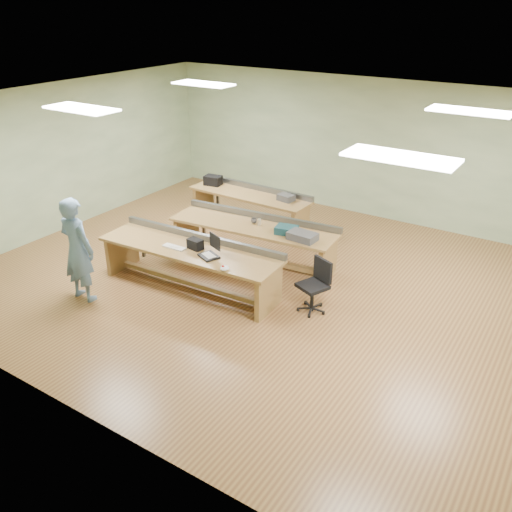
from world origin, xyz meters
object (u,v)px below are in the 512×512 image
object	(u,v)px
workbench_back	(250,202)
mug	(254,221)
person	(78,250)
parts_bin_teal	(287,230)
drinks_can	(259,222)
task_chair	(314,293)
workbench_front	(191,257)
parts_bin_grey	(302,236)
camera_bag	(195,244)
workbench_mid	(254,234)
laptop_base	(209,256)

from	to	relation	value
workbench_back	mug	size ratio (longest dim) A/B	24.77
person	workbench_back	bearing A→B (deg)	-98.86
parts_bin_teal	drinks_can	bearing A→B (deg)	174.99
task_chair	mug	xyz separation A→B (m)	(-1.79, 1.00, 0.48)
person	drinks_can	xyz separation A→B (m)	(1.72, 2.67, -0.07)
person	parts_bin_teal	xyz separation A→B (m)	(2.32, 2.62, -0.06)
person	parts_bin_teal	size ratio (longest dim) A/B	4.69
workbench_front	person	bearing A→B (deg)	-138.59
workbench_back	parts_bin_grey	xyz separation A→B (m)	(2.06, -1.50, 0.26)
drinks_can	workbench_back	bearing A→B (deg)	128.97
mug	workbench_front	bearing A→B (deg)	-101.85
workbench_back	camera_bag	bearing A→B (deg)	-73.43
workbench_front	workbench_mid	xyz separation A→B (m)	(0.35, 1.40, -0.00)
workbench_front	person	world-z (taller)	person
workbench_back	parts_bin_teal	bearing A→B (deg)	-38.41
parts_bin_grey	drinks_can	bearing A→B (deg)	171.56
workbench_front	task_chair	size ratio (longest dim) A/B	3.80
person	camera_bag	size ratio (longest dim) A/B	6.97
mug	task_chair	bearing A→B (deg)	-29.21
person	parts_bin_teal	bearing A→B (deg)	-131.61
task_chair	parts_bin_grey	world-z (taller)	parts_bin_grey
workbench_mid	drinks_can	xyz separation A→B (m)	(0.10, 0.03, 0.25)
workbench_front	person	size ratio (longest dim) A/B	1.87
workbench_front	task_chair	distance (m)	2.16
task_chair	drinks_can	world-z (taller)	drinks_can
laptop_base	mug	size ratio (longest dim) A/B	2.81
workbench_mid	task_chair	distance (m)	1.99
task_chair	drinks_can	xyz separation A→B (m)	(-1.65, 0.96, 0.50)
laptop_base	drinks_can	xyz separation A→B (m)	(-0.04, 1.55, 0.04)
mug	camera_bag	bearing A→B (deg)	-97.72
workbench_front	camera_bag	world-z (taller)	camera_bag
camera_bag	parts_bin_teal	world-z (taller)	camera_bag
workbench_mid	laptop_base	distance (m)	1.54
workbench_back	task_chair	size ratio (longest dim) A/B	3.16
workbench_mid	laptop_base	world-z (taller)	workbench_mid
workbench_back	person	distance (m)	4.09
person	workbench_front	bearing A→B (deg)	-135.66
person	parts_bin_grey	size ratio (longest dim) A/B	3.61
workbench_front	parts_bin_grey	size ratio (longest dim) A/B	6.74
workbench_back	parts_bin_teal	size ratio (longest dim) A/B	7.30
parts_bin_grey	workbench_mid	bearing A→B (deg)	173.90
workbench_mid	drinks_can	bearing A→B (deg)	11.27
task_chair	laptop_base	bearing A→B (deg)	-137.18
workbench_mid	parts_bin_grey	bearing A→B (deg)	-11.52
person	parts_bin_teal	distance (m)	3.50
mug	workbench_back	bearing A→B (deg)	125.85
camera_bag	parts_bin_teal	size ratio (longest dim) A/B	0.67
task_chair	parts_bin_teal	world-z (taller)	parts_bin_teal
workbench_front	laptop_base	distance (m)	0.54
person	camera_bag	world-z (taller)	person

